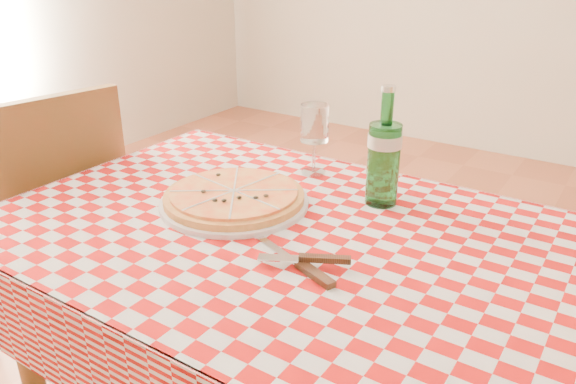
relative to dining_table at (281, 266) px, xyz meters
name	(u,v)px	position (x,y,z in m)	size (l,w,h in m)	color
dining_table	(281,266)	(0.00, 0.00, 0.00)	(1.20, 0.80, 0.75)	brown
tablecloth	(281,229)	(0.00, 0.00, 0.09)	(1.30, 0.90, 0.01)	#9D0A09
chair_far	(50,220)	(-0.86, -0.01, -0.11)	(0.50, 0.50, 0.96)	brown
pizza_plate	(234,196)	(-0.16, 0.04, 0.12)	(0.36, 0.36, 0.05)	#C88342
water_bottle	(384,147)	(0.13, 0.24, 0.24)	(0.08, 0.08, 0.29)	#1A6927
wine_glass	(314,140)	(-0.11, 0.32, 0.20)	(0.08, 0.08, 0.19)	white
cutlery	(299,260)	(0.12, -0.12, 0.11)	(0.26, 0.21, 0.03)	silver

